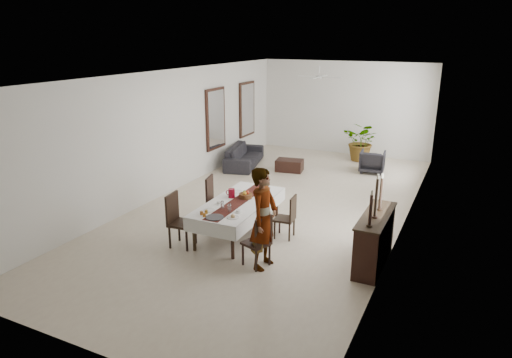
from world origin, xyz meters
The scene contains 87 objects.
floor centered at (0.00, 0.00, 0.00)m, with size 6.00×12.00×0.00m, color beige.
ceiling centered at (0.00, 0.00, 3.20)m, with size 6.00×12.00×0.02m, color white.
wall_back centered at (0.00, 6.00, 1.60)m, with size 6.00×0.02×3.20m, color white.
wall_front centered at (0.00, -6.00, 1.60)m, with size 6.00×0.02×3.20m, color white.
wall_left centered at (-3.00, 0.00, 1.60)m, with size 0.02×12.00×3.20m, color white.
wall_right centered at (3.00, 0.00, 1.60)m, with size 0.02×12.00×3.20m, color white.
dining_table_top centered at (-0.07, -1.78, 0.69)m, with size 0.95×2.29×0.05m, color black.
table_leg_fl centered at (-0.47, -2.88, 0.33)m, with size 0.07×0.07×0.67m, color black.
table_leg_fr centered at (0.37, -2.86, 0.33)m, with size 0.07×0.07×0.67m, color black.
table_leg_bl centered at (-0.51, -0.70, 0.33)m, with size 0.07×0.07×0.67m, color black.
table_leg_br centered at (0.33, -0.69, 0.33)m, with size 0.07×0.07×0.67m, color black.
tablecloth_top centered at (-0.07, -1.78, 0.72)m, with size 1.12×2.46×0.01m, color white.
tablecloth_drape_left centered at (-0.63, -1.79, 0.58)m, with size 0.01×2.46×0.29m, color white.
tablecloth_drape_right centered at (0.49, -1.77, 0.58)m, with size 0.01×2.46×0.29m, color white.
tablecloth_drape_near centered at (-0.04, -3.01, 0.58)m, with size 1.12×0.01×0.29m, color silver.
tablecloth_drape_far centered at (-0.09, -0.56, 0.58)m, with size 1.12×0.01×0.29m, color silver.
table_runner centered at (-0.07, -1.78, 0.73)m, with size 0.33×2.38×0.00m, color #561F18.
red_pitcher centered at (-0.31, -1.64, 0.82)m, with size 0.14×0.14×0.19m, color maroon.
pitcher_handle centered at (-0.39, -1.65, 0.82)m, with size 0.11×0.11×0.02m, color maroon.
wine_glass_near centered at (0.06, -2.40, 0.81)m, with size 0.07×0.07×0.16m, color silver.
wine_glass_mid centered at (-0.15, -2.31, 0.81)m, with size 0.07×0.07×0.16m, color silver.
teacup_right centered at (0.23, -2.35, 0.75)m, with size 0.09×0.09×0.06m, color white.
saucer_right centered at (0.23, -2.35, 0.73)m, with size 0.14×0.14×0.01m, color white.
teacup_left centered at (-0.35, -2.12, 0.75)m, with size 0.09×0.09×0.06m, color silver.
saucer_left centered at (-0.35, -2.12, 0.73)m, with size 0.14×0.14×0.01m, color white.
plate_near_right centered at (0.26, -2.63, 0.73)m, with size 0.23×0.23×0.01m, color silver.
bread_near_right centered at (0.26, -2.63, 0.76)m, with size 0.09×0.09×0.09m, color tan.
plate_near_left centered at (-0.34, -2.50, 0.73)m, with size 0.23×0.23×0.01m, color white.
plate_far_left centered at (-0.38, -1.26, 0.73)m, with size 0.23×0.23×0.01m, color white.
serving_tray centered at (-0.05, -2.78, 0.73)m, with size 0.34×0.34×0.02m, color #38383C.
jam_jar_a centered at (-0.26, -2.82, 0.76)m, with size 0.06×0.06×0.07m, color #965615.
jam_jar_b centered at (-0.35, -2.76, 0.76)m, with size 0.06×0.06×0.07m, color #934D15.
jam_jar_c centered at (-0.31, -2.66, 0.76)m, with size 0.06×0.06×0.07m, color #865913.
fruit_basket centered at (-0.03, -1.54, 0.77)m, with size 0.29×0.29×0.10m, color brown.
fruit_red centered at (0.00, -1.52, 0.84)m, with size 0.09×0.09×0.09m, color #A72610.
fruit_green centered at (-0.06, -1.52, 0.84)m, with size 0.08×0.08×0.08m, color #5A8929.
fruit_yellow centered at (-0.02, -1.59, 0.84)m, with size 0.08×0.08×0.08m, color gold.
chair_right_near_seat centered at (0.87, -2.89, 0.44)m, with size 0.42×0.42×0.05m, color black.
chair_right_near_leg_fl centered at (0.98, -3.11, 0.21)m, with size 0.04×0.04×0.41m, color black.
chair_right_near_leg_fr centered at (1.09, -2.79, 0.21)m, with size 0.04×0.04×0.41m, color black.
chair_right_near_leg_bl centered at (0.65, -2.99, 0.21)m, with size 0.04×0.04×0.41m, color black.
chair_right_near_leg_br centered at (0.77, -2.67, 0.21)m, with size 0.04×0.04×0.41m, color black.
chair_right_near_back centered at (1.05, -2.95, 0.72)m, with size 0.42×0.04×0.53m, color black.
chair_right_far_seat centered at (0.87, -1.54, 0.41)m, with size 0.39×0.39×0.04m, color black.
chair_right_far_leg_fl centered at (1.04, -1.69, 0.19)m, with size 0.04×0.04×0.38m, color black.
chair_right_far_leg_fr centered at (1.02, -1.37, 0.19)m, with size 0.04×0.04×0.38m, color black.
chair_right_far_leg_bl centered at (0.73, -1.71, 0.19)m, with size 0.04×0.04×0.38m, color black.
chair_right_far_leg_br centered at (0.70, -1.40, 0.19)m, with size 0.04×0.04×0.38m, color black.
chair_right_far_back centered at (1.05, -1.53, 0.67)m, with size 0.39×0.04×0.49m, color black.
chair_left_near_seat centered at (-0.79, -2.80, 0.48)m, with size 0.46×0.46×0.05m, color black.
chair_left_near_leg_fl centered at (-0.99, -2.63, 0.23)m, with size 0.05×0.05×0.45m, color black.
chair_left_near_leg_fr centered at (-0.95, -3.01, 0.23)m, with size 0.05×0.05×0.45m, color black.
chair_left_near_leg_bl centered at (-0.62, -2.59, 0.23)m, with size 0.05×0.05×0.45m, color black.
chair_left_near_leg_br centered at (-0.58, -2.97, 0.23)m, with size 0.05×0.05×0.45m, color black.
chair_left_near_back centered at (-1.00, -2.82, 0.79)m, with size 0.46×0.04×0.58m, color black.
chair_left_far_seat centered at (-0.69, -1.53, 0.48)m, with size 0.46×0.46×0.05m, color black.
chair_left_far_leg_fl centered at (-0.92, -1.40, 0.23)m, with size 0.05×0.05×0.46m, color black.
chair_left_far_leg_fr centered at (-0.83, -1.76, 0.23)m, with size 0.05×0.05×0.46m, color black.
chair_left_far_leg_bl centered at (-0.55, -1.31, 0.23)m, with size 0.05×0.05×0.46m, color black.
chair_left_far_leg_br centered at (-0.46, -1.67, 0.23)m, with size 0.05×0.05×0.46m, color black.
chair_left_far_back centered at (-0.89, -1.58, 0.80)m, with size 0.46×0.04×0.59m, color black.
woman centered at (1.00, -2.86, 0.93)m, with size 0.68×0.44×1.86m, color #92949A.
sideboard_body centered at (2.78, -1.92, 0.47)m, with size 0.42×1.57×0.94m, color black.
sideboard_top centered at (2.78, -1.92, 0.96)m, with size 0.46×1.63×0.03m, color black.
candlestick_near_base centered at (2.78, -2.49, 0.99)m, with size 0.10×0.10×0.03m, color black.
candlestick_near_shaft centered at (2.78, -2.49, 1.26)m, with size 0.05×0.05×0.52m, color black.
candlestick_near_candle centered at (2.78, -2.49, 1.57)m, with size 0.04×0.04×0.08m, color silver.
candlestick_mid_base centered at (2.78, -2.08, 0.99)m, with size 0.10×0.10×0.03m, color black.
candlestick_mid_shaft centered at (2.78, -2.08, 1.34)m, with size 0.05×0.05×0.68m, color black.
candlestick_mid_candle centered at (2.78, -2.08, 1.72)m, with size 0.04×0.04×0.08m, color beige.
candlestick_far_base centered at (2.78, -1.66, 0.99)m, with size 0.10×0.10×0.03m, color black.
candlestick_far_shaft centered at (2.78, -1.66, 1.29)m, with size 0.05×0.05×0.57m, color black.
candlestick_far_candle centered at (2.78, -1.66, 1.62)m, with size 0.04×0.04×0.08m, color silver.
sofa centered at (-2.41, 3.01, 0.32)m, with size 2.18×0.85×0.64m, color #262429.
armchair centered at (1.48, 4.02, 0.34)m, with size 0.72×0.74×0.68m, color black.
coffee_table centered at (-0.85, 3.04, 0.18)m, with size 0.81×0.54×0.36m, color black.
potted_plant centered at (0.86, 5.23, 0.65)m, with size 1.18×1.02×1.31m, color #386026.
mirror_frame_near centered at (-2.96, 2.20, 1.60)m, with size 0.06×1.05×1.85m, color black.
mirror_glass_near centered at (-2.92, 2.20, 1.60)m, with size 0.01×0.90×1.70m, color silver.
mirror_frame_far centered at (-2.96, 4.30, 1.60)m, with size 0.06×1.05×1.85m, color black.
mirror_glass_far centered at (-2.92, 4.30, 1.60)m, with size 0.01×0.90×1.70m, color white.
fan_rod centered at (0.00, 3.00, 3.10)m, with size 0.04×0.04×0.20m, color white.
fan_hub centered at (0.00, 3.00, 2.90)m, with size 0.16×0.16×0.08m, color silver.
fan_blade_n centered at (0.00, 3.35, 2.90)m, with size 0.10×0.55×0.01m, color silver.
fan_blade_s centered at (0.00, 2.65, 2.90)m, with size 0.10×0.55×0.01m, color silver.
fan_blade_e centered at (0.35, 3.00, 2.90)m, with size 0.55×0.10×0.01m, color beige.
fan_blade_w centered at (-0.35, 3.00, 2.90)m, with size 0.55×0.10×0.01m, color white.
Camera 1 is at (4.13, -9.63, 4.01)m, focal length 32.00 mm.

